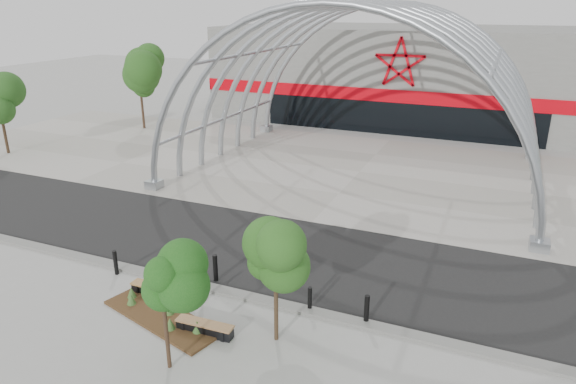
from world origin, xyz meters
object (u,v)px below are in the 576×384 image
(bench_0, at_px, (157,291))
(street_tree_1, at_px, (276,259))
(street_tree_0, at_px, (162,286))
(bench_1, at_px, (205,328))
(bollard_2, at_px, (201,292))

(bench_0, bearing_deg, street_tree_1, -6.90)
(street_tree_1, bearing_deg, street_tree_0, -133.94)
(street_tree_1, height_order, bench_0, street_tree_1)
(street_tree_1, distance_m, bench_0, 5.70)
(street_tree_1, xyz_separation_m, bench_1, (-2.23, -0.63, -2.66))
(bench_0, bearing_deg, street_tree_0, -48.50)
(bench_0, distance_m, bench_1, 3.04)
(street_tree_0, distance_m, bench_1, 3.09)
(bench_0, relative_size, bench_1, 1.02)
(street_tree_0, xyz_separation_m, street_tree_1, (2.33, 2.42, 0.14))
(bench_1, xyz_separation_m, bollard_2, (-1.07, 1.50, 0.25))
(street_tree_1, distance_m, bollard_2, 4.18)
(street_tree_0, relative_size, bench_0, 1.87)
(street_tree_1, relative_size, bench_1, 2.02)
(bollard_2, bearing_deg, bench_1, -54.70)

